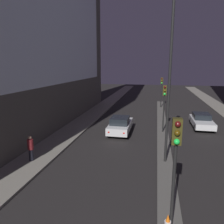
{
  "coord_description": "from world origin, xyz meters",
  "views": [
    {
      "loc": [
        -0.74,
        -3.01,
        6.08
      ],
      "look_at": [
        -5.15,
        18.74,
        1.27
      ],
      "focal_mm": 35.0,
      "sensor_mm": 36.0,
      "label": 1
    }
  ],
  "objects_px": {
    "traffic_light_near": "(176,150)",
    "pedestrian_on_left_sidewalk": "(31,148)",
    "traffic_light_far": "(162,86)",
    "traffic_light_mid": "(164,98)",
    "car_right_lane": "(202,121)",
    "street_lamp": "(170,63)",
    "traffic_cone_far": "(168,224)",
    "car_left_lane": "(120,125)"
  },
  "relations": [
    {
      "from": "traffic_light_near",
      "to": "traffic_light_far",
      "type": "height_order",
      "value": "same"
    },
    {
      "from": "traffic_light_near",
      "to": "car_left_lane",
      "type": "height_order",
      "value": "traffic_light_near"
    },
    {
      "from": "traffic_cone_far",
      "to": "car_left_lane",
      "type": "xyz_separation_m",
      "value": [
        -3.64,
        11.71,
        0.27
      ]
    },
    {
      "from": "traffic_light_mid",
      "to": "street_lamp",
      "type": "distance_m",
      "value": 6.94
    },
    {
      "from": "street_lamp",
      "to": "car_left_lane",
      "type": "distance_m",
      "value": 8.63
    },
    {
      "from": "car_left_lane",
      "to": "car_right_lane",
      "type": "bearing_deg",
      "value": 23.9
    },
    {
      "from": "traffic_light_mid",
      "to": "street_lamp",
      "type": "bearing_deg",
      "value": -90.0
    },
    {
      "from": "traffic_light_mid",
      "to": "street_lamp",
      "type": "height_order",
      "value": "street_lamp"
    },
    {
      "from": "traffic_light_far",
      "to": "pedestrian_on_left_sidewalk",
      "type": "height_order",
      "value": "traffic_light_far"
    },
    {
      "from": "car_left_lane",
      "to": "pedestrian_on_left_sidewalk",
      "type": "height_order",
      "value": "pedestrian_on_left_sidewalk"
    },
    {
      "from": "street_lamp",
      "to": "car_right_lane",
      "type": "relative_size",
      "value": 2.28
    },
    {
      "from": "traffic_light_near",
      "to": "street_lamp",
      "type": "relative_size",
      "value": 0.43
    },
    {
      "from": "traffic_light_near",
      "to": "car_right_lane",
      "type": "bearing_deg",
      "value": 75.7
    },
    {
      "from": "traffic_light_near",
      "to": "traffic_cone_far",
      "type": "bearing_deg",
      "value": -120.78
    },
    {
      "from": "traffic_cone_far",
      "to": "traffic_light_near",
      "type": "bearing_deg",
      "value": 59.22
    },
    {
      "from": "traffic_light_mid",
      "to": "pedestrian_on_left_sidewalk",
      "type": "relative_size",
      "value": 2.6
    },
    {
      "from": "traffic_cone_far",
      "to": "car_left_lane",
      "type": "relative_size",
      "value": 0.18
    },
    {
      "from": "traffic_light_near",
      "to": "pedestrian_on_left_sidewalk",
      "type": "bearing_deg",
      "value": 152.4
    },
    {
      "from": "traffic_light_mid",
      "to": "car_right_lane",
      "type": "bearing_deg",
      "value": 34.76
    },
    {
      "from": "traffic_light_near",
      "to": "traffic_light_mid",
      "type": "relative_size",
      "value": 1.0
    },
    {
      "from": "traffic_light_far",
      "to": "traffic_cone_far",
      "type": "bearing_deg",
      "value": -90.32
    },
    {
      "from": "traffic_light_near",
      "to": "traffic_cone_far",
      "type": "xyz_separation_m",
      "value": [
        -0.13,
        -0.23,
        -2.73
      ]
    },
    {
      "from": "street_lamp",
      "to": "traffic_light_near",
      "type": "bearing_deg",
      "value": -90.0
    },
    {
      "from": "street_lamp",
      "to": "pedestrian_on_left_sidewalk",
      "type": "bearing_deg",
      "value": -169.13
    },
    {
      "from": "traffic_cone_far",
      "to": "traffic_light_mid",
      "type": "bearing_deg",
      "value": 89.38
    },
    {
      "from": "traffic_cone_far",
      "to": "pedestrian_on_left_sidewalk",
      "type": "distance_m",
      "value": 9.38
    },
    {
      "from": "traffic_light_mid",
      "to": "traffic_light_far",
      "type": "distance_m",
      "value": 11.95
    },
    {
      "from": "traffic_light_far",
      "to": "traffic_cone_far",
      "type": "distance_m",
      "value": 24.54
    },
    {
      "from": "traffic_light_near",
      "to": "car_left_lane",
      "type": "relative_size",
      "value": 0.98
    },
    {
      "from": "car_right_lane",
      "to": "pedestrian_on_left_sidewalk",
      "type": "distance_m",
      "value": 16.0
    },
    {
      "from": "traffic_light_far",
      "to": "traffic_light_mid",
      "type": "bearing_deg",
      "value": -90.0
    },
    {
      "from": "traffic_light_mid",
      "to": "car_left_lane",
      "type": "relative_size",
      "value": 0.98
    },
    {
      "from": "traffic_light_far",
      "to": "traffic_cone_far",
      "type": "height_order",
      "value": "traffic_light_far"
    },
    {
      "from": "traffic_light_near",
      "to": "traffic_cone_far",
      "type": "relative_size",
      "value": 5.6
    },
    {
      "from": "traffic_light_mid",
      "to": "traffic_light_far",
      "type": "xyz_separation_m",
      "value": [
        0.0,
        11.95,
        0.0
      ]
    },
    {
      "from": "traffic_light_near",
      "to": "street_lamp",
      "type": "xyz_separation_m",
      "value": [
        0.0,
        5.94,
        2.97
      ]
    },
    {
      "from": "traffic_light_near",
      "to": "pedestrian_on_left_sidewalk",
      "type": "distance_m",
      "value": 9.64
    },
    {
      "from": "street_lamp",
      "to": "car_right_lane",
      "type": "bearing_deg",
      "value": 66.97
    },
    {
      "from": "traffic_light_near",
      "to": "street_lamp",
      "type": "bearing_deg",
      "value": 90.0
    },
    {
      "from": "traffic_light_mid",
      "to": "car_left_lane",
      "type": "xyz_separation_m",
      "value": [
        -3.78,
        -0.73,
        -2.46
      ]
    },
    {
      "from": "traffic_light_mid",
      "to": "traffic_cone_far",
      "type": "bearing_deg",
      "value": -90.62
    },
    {
      "from": "pedestrian_on_left_sidewalk",
      "to": "car_right_lane",
      "type": "bearing_deg",
      "value": 40.95
    }
  ]
}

